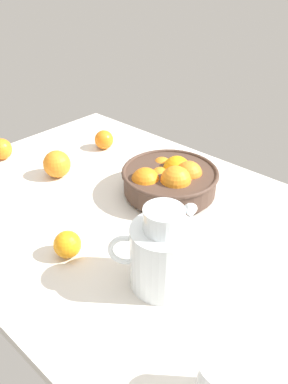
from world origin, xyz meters
The scene contains 7 objects.
ground_plane centered at (0.00, 0.00, -1.50)cm, with size 141.71×89.00×3.00cm, color silver.
fruit_bowl centered at (-4.05, 15.07, 5.00)cm, with size 28.51×28.51×11.72cm.
juice_pitcher centered at (17.44, -13.99, 7.35)cm, with size 16.33×14.89×20.44cm.
loose_orange_0 centered at (-41.60, 22.94, 3.45)cm, with size 6.90×6.90×6.90cm, color orange.
loose_orange_1 centered at (-37.55, -0.98, 4.38)cm, with size 8.77×8.77×8.77cm, color orange.
loose_orange_2 centered at (-61.84, -6.79, 3.70)cm, with size 7.39×7.39×7.39cm, color orange.
loose_orange_3 centered at (-4.74, -22.43, 3.32)cm, with size 6.64×6.64×6.64cm, color orange.
Camera 1 is at (55.68, -61.27, 62.75)cm, focal length 35.71 mm.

